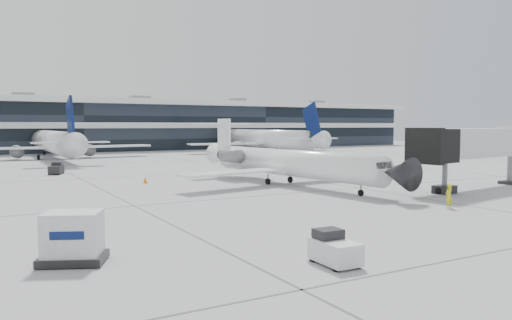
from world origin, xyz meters
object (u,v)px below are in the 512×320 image
jet_bridge (485,143)px  baggage_tug (334,249)px  ramp_worker (449,196)px  regional_jet (286,162)px  cargo_uld (73,238)px

jet_bridge → baggage_tug: 29.87m
jet_bridge → ramp_worker: size_ratio=10.28×
regional_jet → baggage_tug: size_ratio=12.54×
ramp_worker → baggage_tug: size_ratio=0.76×
baggage_tug → cargo_uld: bearing=151.7°
jet_bridge → ramp_worker: (-11.71, -5.85, -3.13)m
regional_jet → cargo_uld: 28.43m
regional_jet → ramp_worker: bearing=-88.3°
jet_bridge → cargo_uld: (-35.82, -7.47, -2.93)m
regional_jet → cargo_uld: bearing=-146.3°
ramp_worker → cargo_uld: (-24.11, -1.61, 0.20)m
baggage_tug → jet_bridge: bearing=27.4°
regional_jet → jet_bridge: bearing=-43.3°
regional_jet → baggage_tug: (-12.88, -23.37, -1.53)m
ramp_worker → cargo_uld: cargo_uld is taller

